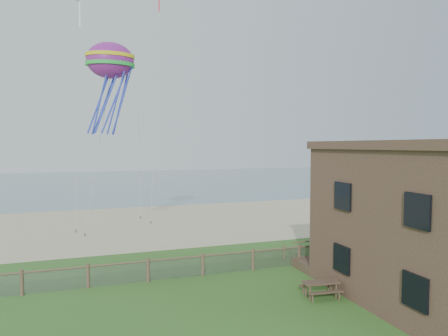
{
  "coord_description": "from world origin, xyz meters",
  "views": [
    {
      "loc": [
        -5.88,
        -14.87,
        7.18
      ],
      "look_at": [
        1.92,
        8.0,
        5.82
      ],
      "focal_mm": 32.0,
      "sensor_mm": 36.0,
      "label": 1
    }
  ],
  "objects": [
    {
      "name": "ground",
      "position": [
        0.0,
        0.0,
        0.0
      ],
      "size": [
        160.0,
        160.0,
        0.0
      ],
      "primitive_type": "plane",
      "color": "#33551D",
      "rests_on": "ground"
    },
    {
      "name": "sand_beach",
      "position": [
        0.0,
        22.0,
        0.0
      ],
      "size": [
        72.0,
        20.0,
        0.02
      ],
      "primitive_type": "cube",
      "color": "#C1B18B",
      "rests_on": "ground"
    },
    {
      "name": "ocean",
      "position": [
        0.0,
        66.0,
        0.0
      ],
      "size": [
        160.0,
        68.0,
        0.02
      ],
      "primitive_type": "cube",
      "color": "slate",
      "rests_on": "ground"
    },
    {
      "name": "chainlink_fence",
      "position": [
        0.0,
        6.0,
        0.55
      ],
      "size": [
        36.2,
        0.2,
        1.25
      ],
      "primitive_type": null,
      "color": "#473428",
      "rests_on": "ground"
    },
    {
      "name": "motel_deck",
      "position": [
        13.0,
        5.0,
        0.25
      ],
      "size": [
        15.0,
        2.0,
        0.5
      ],
      "primitive_type": "cube",
      "color": "brown",
      "rests_on": "ground"
    },
    {
      "name": "picnic_table",
      "position": [
        4.43,
        1.18,
        0.36
      ],
      "size": [
        1.83,
        1.47,
        0.72
      ],
      "primitive_type": null,
      "rotation": [
        0.0,
        0.0,
        -0.11
      ],
      "color": "brown",
      "rests_on": "ground"
    },
    {
      "name": "octopus_kite",
      "position": [
        -4.26,
        15.25,
        11.46
      ],
      "size": [
        4.06,
        3.42,
        7.12
      ],
      "primitive_type": null,
      "rotation": [
        0.0,
        0.0,
        -0.33
      ],
      "color": "red"
    },
    {
      "name": "kite_white",
      "position": [
        -6.3,
        15.88,
        17.27
      ],
      "size": [
        1.94,
        1.6,
        2.52
      ],
      "primitive_type": null,
      "rotation": [
        0.44,
        0.0,
        1.17
      ],
      "color": "white"
    }
  ]
}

